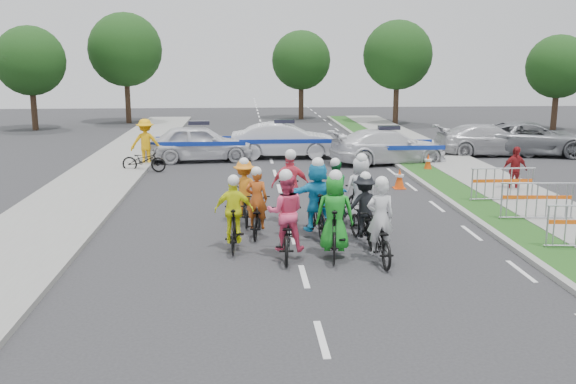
{
  "coord_description": "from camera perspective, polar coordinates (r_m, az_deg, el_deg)",
  "views": [
    {
      "loc": [
        -1.21,
        -12.49,
        4.43
      ],
      "look_at": [
        -0.1,
        3.24,
        1.1
      ],
      "focal_mm": 40.0,
      "sensor_mm": 36.0,
      "label": 1
    }
  ],
  "objects": [
    {
      "name": "ground",
      "position": [
        13.31,
        1.43,
        -7.53
      ],
      "size": [
        90.0,
        90.0,
        0.0
      ],
      "primitive_type": "plane",
      "color": "#28282B",
      "rests_on": "ground"
    },
    {
      "name": "curb_right",
      "position": [
        19.1,
        15.39,
        -1.74
      ],
      "size": [
        0.2,
        60.0,
        0.12
      ],
      "primitive_type": "cube",
      "color": "gray",
      "rests_on": "ground"
    },
    {
      "name": "grass_strip",
      "position": [
        19.34,
        17.35,
        -1.7
      ],
      "size": [
        1.2,
        60.0,
        0.11
      ],
      "primitive_type": "cube",
      "color": "#274B18",
      "rests_on": "ground"
    },
    {
      "name": "sidewalk_right",
      "position": [
        20.06,
        22.15,
        -1.54
      ],
      "size": [
        2.4,
        60.0,
        0.13
      ],
      "primitive_type": "cube",
      "color": "gray",
      "rests_on": "ground"
    },
    {
      "name": "sidewalk_left",
      "position": [
        18.79,
        -20.27,
        -2.26
      ],
      "size": [
        3.0,
        60.0,
        0.13
      ],
      "primitive_type": "cube",
      "color": "gray",
      "rests_on": "ground"
    },
    {
      "name": "rider_0",
      "position": [
        14.21,
        8.13,
        -3.67
      ],
      "size": [
        0.72,
        1.92,
        1.94
      ],
      "rotation": [
        0.0,
        0.0,
        3.17
      ],
      "color": "black",
      "rests_on": "ground"
    },
    {
      "name": "rider_1",
      "position": [
        14.38,
        4.15,
        -2.82
      ],
      "size": [
        0.91,
        1.98,
        2.02
      ],
      "rotation": [
        0.0,
        0.0,
        3.01
      ],
      "color": "black",
      "rests_on": "ground"
    },
    {
      "name": "rider_2",
      "position": [
        14.33,
        -0.22,
        -2.96
      ],
      "size": [
        0.88,
        2.03,
        2.04
      ],
      "rotation": [
        0.0,
        0.0,
        3.09
      ],
      "color": "black",
      "rests_on": "ground"
    },
    {
      "name": "rider_3",
      "position": [
        14.97,
        -4.8,
        -2.57
      ],
      "size": [
        0.92,
        1.74,
        1.8
      ],
      "rotation": [
        0.0,
        0.0,
        3.09
      ],
      "color": "black",
      "rests_on": "ground"
    },
    {
      "name": "rider_4",
      "position": [
        15.52,
        6.76,
        -2.08
      ],
      "size": [
        1.07,
        1.83,
        1.78
      ],
      "rotation": [
        0.0,
        0.0,
        3.32
      ],
      "color": "black",
      "rests_on": "ground"
    },
    {
      "name": "rider_5",
      "position": [
        15.97,
        2.6,
        -1.06
      ],
      "size": [
        1.66,
        1.98,
        2.03
      ],
      "rotation": [
        0.0,
        0.0,
        3.26
      ],
      "color": "black",
      "rests_on": "ground"
    },
    {
      "name": "rider_6",
      "position": [
        16.19,
        -2.79,
        -1.81
      ],
      "size": [
        0.8,
        1.8,
        1.78
      ],
      "rotation": [
        0.0,
        0.0,
        3.03
      ],
      "color": "black",
      "rests_on": "ground"
    },
    {
      "name": "rider_7",
      "position": [
        16.97,
        6.43,
        -0.6
      ],
      "size": [
        0.92,
        1.97,
        2.0
      ],
      "rotation": [
        0.0,
        0.0,
        3.32
      ],
      "color": "black",
      "rests_on": "ground"
    },
    {
      "name": "rider_8",
      "position": [
        17.46,
        4.12,
        -0.55
      ],
      "size": [
        0.81,
        1.82,
        1.79
      ],
      "rotation": [
        0.0,
        0.0,
        3.26
      ],
      "color": "black",
      "rests_on": "ground"
    },
    {
      "name": "rider_9",
      "position": [
        17.29,
        0.21,
        -0.27
      ],
      "size": [
        1.04,
        1.96,
        2.04
      ],
      "rotation": [
        0.0,
        0.0,
        3.18
      ],
      "color": "black",
      "rests_on": "ground"
    },
    {
      "name": "rider_10",
      "position": [
        17.37,
        -3.89,
        -0.49
      ],
      "size": [
        1.03,
        1.8,
        1.81
      ],
      "rotation": [
        0.0,
        0.0,
        3.19
      ],
      "color": "black",
      "rests_on": "ground"
    },
    {
      "name": "police_car_0",
      "position": [
        28.04,
        -7.86,
        4.35
      ],
      "size": [
        4.78,
        2.29,
        1.58
      ],
      "primitive_type": "imported",
      "rotation": [
        0.0,
        0.0,
        1.66
      ],
      "color": "silver",
      "rests_on": "ground"
    },
    {
      "name": "police_car_1",
      "position": [
        28.68,
        -0.34,
        4.6
      ],
      "size": [
        4.72,
        1.7,
        1.55
      ],
      "primitive_type": "imported",
      "rotation": [
        0.0,
        0.0,
        1.56
      ],
      "color": "silver",
      "rests_on": "ground"
    },
    {
      "name": "police_car_2",
      "position": [
        27.46,
        8.92,
        4.02
      ],
      "size": [
        5.21,
        2.78,
        1.44
      ],
      "primitive_type": "imported",
      "rotation": [
        0.0,
        0.0,
        1.73
      ],
      "color": "silver",
      "rests_on": "ground"
    },
    {
      "name": "civilian_sedan",
      "position": [
        30.82,
        17.42,
        4.44
      ],
      "size": [
        4.88,
        2.04,
        1.41
      ],
      "primitive_type": "imported",
      "rotation": [
        0.0,
        0.0,
        1.56
      ],
      "color": "#B6B6BB",
      "rests_on": "ground"
    },
    {
      "name": "civilian_suv",
      "position": [
        31.57,
        20.87,
        4.46
      ],
      "size": [
        5.88,
        3.75,
        1.51
      ],
      "primitive_type": "imported",
      "rotation": [
        0.0,
        0.0,
        1.33
      ],
      "color": "gray",
      "rests_on": "ground"
    },
    {
      "name": "spectator_2",
      "position": [
        22.54,
        19.51,
        1.89
      ],
      "size": [
        0.95,
        0.52,
        1.54
      ],
      "primitive_type": "imported",
      "rotation": [
        0.0,
        0.0,
        0.17
      ],
      "color": "maroon",
      "rests_on": "ground"
    },
    {
      "name": "marshal_hiviz",
      "position": [
        27.27,
        -12.54,
        4.34
      ],
      "size": [
        1.29,
        0.8,
        1.93
      ],
      "primitive_type": "imported",
      "rotation": [
        0.0,
        0.0,
        3.21
      ],
      "color": "#F5AD0C",
      "rests_on": "ground"
    },
    {
      "name": "barrier_1",
      "position": [
        18.62,
        21.23,
        -0.9
      ],
      "size": [
        2.03,
        0.66,
        1.12
      ],
      "primitive_type": null,
      "rotation": [
        0.0,
        0.0,
        -0.08
      ],
      "color": "#A5A8AD",
      "rests_on": "ground"
    },
    {
      "name": "barrier_2",
      "position": [
        20.72,
        18.51,
        0.53
      ],
      "size": [
        2.0,
        0.51,
        1.12
      ],
      "primitive_type": null,
      "rotation": [
        0.0,
        0.0,
        -0.01
      ],
      "color": "#A5A8AD",
      "rests_on": "ground"
    },
    {
      "name": "cone_0",
      "position": [
        22.29,
        9.88,
        1.17
      ],
      "size": [
        0.4,
        0.4,
        0.7
      ],
      "color": "#F24C0C",
      "rests_on": "ground"
    },
    {
      "name": "cone_1",
      "position": [
        25.86,
        12.35,
        2.55
      ],
      "size": [
        0.4,
        0.4,
        0.7
      ],
      "color": "#F24C0C",
      "rests_on": "ground"
    },
    {
      "name": "parked_bike",
      "position": [
        25.76,
        -12.69,
        2.77
      ],
      "size": [
        1.84,
        0.92,
        0.92
      ],
      "primitive_type": "imported",
      "rotation": [
        0.0,
        0.0,
        1.39
      ],
      "color": "black",
      "rests_on": "ground"
    },
    {
      "name": "tree_0",
      "position": [
        42.47,
        -21.95,
        10.75
      ],
      "size": [
        4.2,
        4.2,
        6.3
      ],
      "color": "#382619",
      "rests_on": "ground"
    },
    {
      "name": "tree_1",
      "position": [
        43.7,
        9.71,
        11.9
      ],
      "size": [
        4.55,
        4.55,
        6.82
      ],
      "color": "#382619",
      "rests_on": "ground"
    },
    {
      "name": "tree_2",
      "position": [
        43.02,
        22.89,
        10.22
      ],
      "size": [
        3.85,
        3.85,
        5.77
      ],
      "color": "#382619",
      "rests_on": "ground"
    },
    {
      "name": "tree_3",
      "position": [
        45.17,
        -14.27,
        12.15
      ],
      "size": [
        4.9,
        4.9,
        7.35
      ],
      "color": "#382619",
      "rests_on": "ground"
    },
    {
      "name": "tree_4",
      "position": [
        46.68,
        1.19,
        11.63
      ],
      "size": [
        4.2,
        4.2,
        6.3
      ],
      "color": "#382619",
      "rests_on": "ground"
    }
  ]
}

